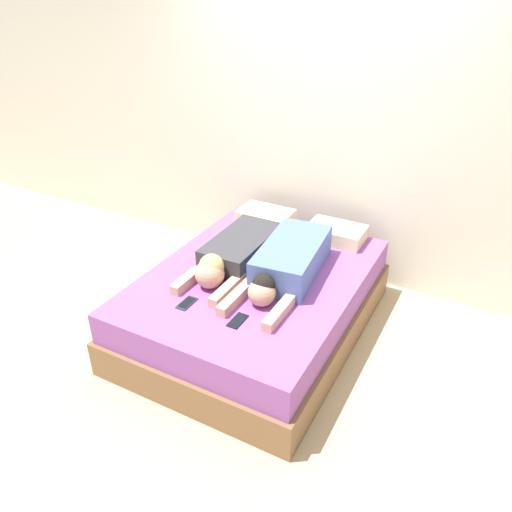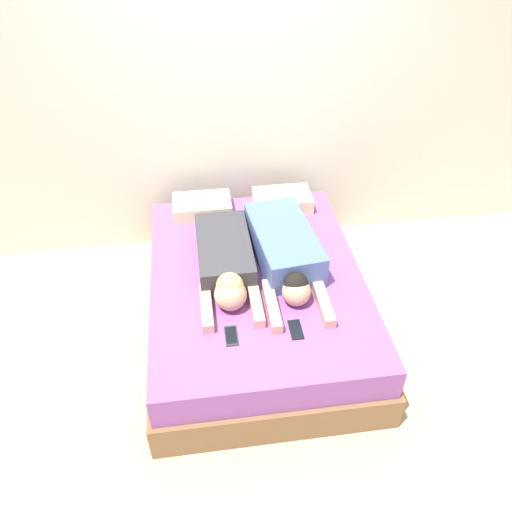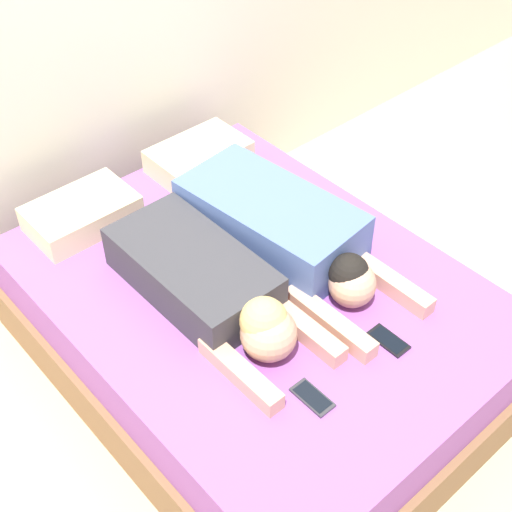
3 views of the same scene
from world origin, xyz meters
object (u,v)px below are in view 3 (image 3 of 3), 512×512
Objects in this scene: bed at (256,326)px; cell_phone_right at (388,340)px; pillow_head_left at (82,214)px; person_right at (283,231)px; cell_phone_left at (312,397)px; pillow_head_right at (199,157)px; person_left at (212,287)px.

cell_phone_right reaches higher than bed.
pillow_head_left is 0.40× the size of person_right.
person_right reaches higher than cell_phone_right.
cell_phone_left and cell_phone_right have the same top height.
pillow_head_left reaches higher than bed.
bed is 0.65m from cell_phone_left.
cell_phone_right is at bearing -94.33° from person_right.
pillow_head_left is 2.91× the size of cell_phone_left.
cell_phone_left is at bearing -125.38° from person_right.
cell_phone_right is (-0.16, -1.33, -0.05)m from pillow_head_right.
pillow_head_left is 1.00× the size of pillow_head_right.
person_right is at bearing 6.08° from person_left.
cell_phone_right is (0.39, -0.00, 0.00)m from cell_phone_left.
pillow_head_left is 0.65m from pillow_head_right.
pillow_head_right is at bearing 67.45° from bed.
person_right is 7.22× the size of cell_phone_left.
cell_phone_right is at bearing -57.51° from person_left.
person_right is 0.63m from cell_phone_right.
person_left is 6.48× the size of cell_phone_right.
pillow_head_right is 1.44m from cell_phone_left.
pillow_head_right is 2.91× the size of cell_phone_left.
pillow_head_right is 1.34m from cell_phone_right.
pillow_head_left is (-0.32, 0.78, 0.31)m from bed.
bed is at bearing 106.70° from cell_phone_right.
bed is at bearing -161.77° from person_right.
cell_phone_left is (0.10, -1.33, -0.05)m from pillow_head_left.
cell_phone_left is at bearing -112.50° from pillow_head_right.
cell_phone_left is at bearing -85.82° from pillow_head_left.
person_left is 0.42m from person_right.
person_left is at bearing 87.65° from cell_phone_left.
person_right is at bearing 85.67° from cell_phone_right.
pillow_head_left is 2.91× the size of cell_phone_right.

